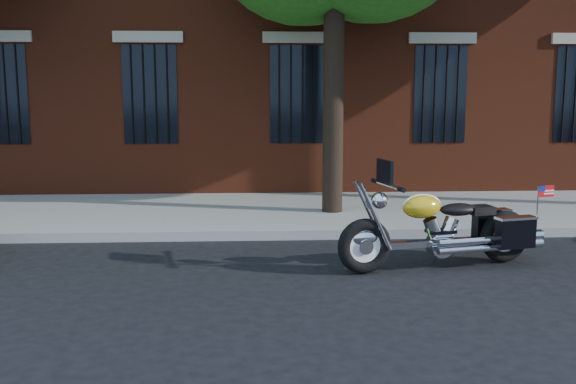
{
  "coord_description": "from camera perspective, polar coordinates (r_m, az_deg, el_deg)",
  "views": [
    {
      "loc": [
        -0.85,
        -8.29,
        2.25
      ],
      "look_at": [
        -0.39,
        0.8,
        0.83
      ],
      "focal_mm": 40.0,
      "sensor_mm": 36.0,
      "label": 1
    }
  ],
  "objects": [
    {
      "name": "sidewalk",
      "position": [
        11.78,
        1.31,
        -1.77
      ],
      "size": [
        40.0,
        3.6,
        0.15
      ],
      "primitive_type": "cube",
      "color": "gray",
      "rests_on": "ground"
    },
    {
      "name": "motorcycle",
      "position": [
        8.51,
        13.97,
        -3.39
      ],
      "size": [
        2.84,
        1.17,
        1.42
      ],
      "rotation": [
        0.0,
        0.0,
        0.22
      ],
      "color": "black",
      "rests_on": "ground"
    },
    {
      "name": "ground",
      "position": [
        8.63,
        2.9,
        -6.25
      ],
      "size": [
        120.0,
        120.0,
        0.0
      ],
      "primitive_type": "plane",
      "color": "black",
      "rests_on": "ground"
    },
    {
      "name": "curb",
      "position": [
        9.94,
        2.1,
        -3.77
      ],
      "size": [
        40.0,
        0.16,
        0.15
      ],
      "primitive_type": "cube",
      "color": "gray",
      "rests_on": "ground"
    }
  ]
}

